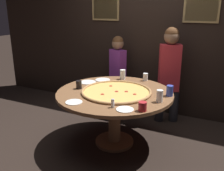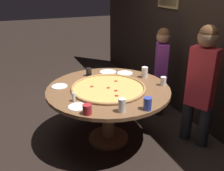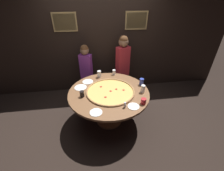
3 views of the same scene
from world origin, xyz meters
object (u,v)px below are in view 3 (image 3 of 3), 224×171
Objects in this scene: drink_cup_centre_back at (99,74)px; white_plate_left_side at (88,82)px; drink_cup_far_left at (142,82)px; drink_cup_beside_pizza at (143,89)px; dining_table at (109,98)px; white_plate_beside_cup at (134,106)px; drink_cup_far_right at (143,101)px; condiment_shaker at (125,105)px; drink_cup_by_shaker at (114,72)px; white_plate_near_front at (96,112)px; drink_cup_near_left at (82,94)px; white_plate_right_side at (81,87)px; diner_side_right at (123,63)px; diner_far_left at (86,68)px; giant_pizza at (110,91)px.

drink_cup_centre_back is 0.67× the size of white_plate_left_side.
drink_cup_far_left is 0.26m from drink_cup_beside_pizza.
white_plate_beside_cup is (0.35, -0.48, 0.14)m from dining_table.
condiment_shaker is (-0.32, -0.05, -0.00)m from drink_cup_far_right.
dining_table is at bearing 170.70° from drink_cup_beside_pizza.
drink_cup_by_shaker is at bearing 97.83° from white_plate_beside_cup.
drink_cup_far_right is 0.69× the size of drink_cup_centre_back.
drink_cup_centre_back is at bearing 114.79° from white_plate_beside_cup.
white_plate_near_front is 0.90× the size of white_plate_left_side.
drink_cup_near_left reaches higher than drink_cup_far_right.
drink_cup_far_right is at bearing 9.00° from condiment_shaker.
condiment_shaker is at bearing -29.36° from drink_cup_near_left.
white_plate_right_side is 1.08× the size of white_plate_left_side.
white_plate_near_front is 1.71m from diner_side_right.
diner_far_left reaches higher than white_plate_near_front.
white_plate_left_side reaches higher than dining_table.
drink_cup_by_shaker reaches higher than giant_pizza.
condiment_shaker is at bearing -126.32° from drink_cup_far_left.
drink_cup_far_right is (0.33, -1.08, -0.01)m from drink_cup_by_shaker.
giant_pizza is at bearing -103.90° from drink_cup_by_shaker.
white_plate_right_side is at bearing 14.77° from diner_side_right.
drink_cup_far_left reaches higher than white_plate_near_front.
drink_cup_far_left is 0.71m from white_plate_beside_cup.
drink_cup_by_shaker reaches higher than white_plate_beside_cup.
diner_side_right reaches higher than drink_cup_far_left.
drink_cup_by_shaker is at bearing 28.82° from diner_side_right.
drink_cup_far_right is at bearing -105.44° from drink_cup_beside_pizza.
drink_cup_far_left is at bearing 79.59° from diner_side_right.
drink_cup_far_right is 0.07× the size of diner_side_right.
drink_cup_far_left is at bearing -46.10° from drink_cup_by_shaker.
white_plate_right_side is (-0.39, -0.37, -0.07)m from drink_cup_centre_back.
drink_cup_near_left is 1.13× the size of condiment_shaker.
condiment_shaker is at bearing 7.66° from white_plate_near_front.
drink_cup_centre_back is 0.74m from diner_side_right.
giant_pizza is at bearing -21.11° from white_plate_right_side.
white_plate_beside_cup is (-0.32, -0.63, -0.06)m from drink_cup_far_left.
drink_cup_by_shaker reaches higher than dining_table.
drink_cup_by_shaker is (0.67, 0.74, 0.00)m from drink_cup_near_left.
drink_cup_far_right is at bearing -42.31° from white_plate_left_side.
drink_cup_far_right is at bearing 16.34° from white_plate_beside_cup.
diner_far_left is at bearing -25.36° from diner_side_right.
condiment_shaker is at bearing -69.45° from giant_pizza.
drink_cup_far_right is 1.44m from diner_side_right.
white_plate_near_front is (0.22, -0.45, -0.05)m from drink_cup_near_left.
white_plate_beside_cup reaches higher than dining_table.
white_plate_left_side is (-0.91, 0.83, -0.05)m from drink_cup_far_right.
drink_cup_beside_pizza reaches higher than drink_cup_far_right.
drink_cup_centre_back is at bearing 123.52° from drink_cup_far_right.
drink_cup_near_left is at bearing 109.76° from diner_far_left.
white_plate_right_side is 0.16× the size of diner_side_right.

